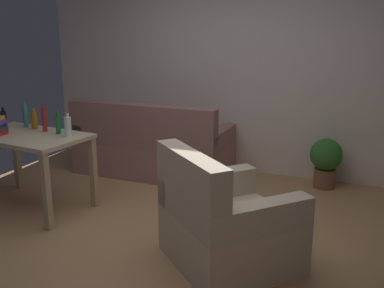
{
  "coord_description": "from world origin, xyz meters",
  "views": [
    {
      "loc": [
        1.57,
        -3.1,
        1.78
      ],
      "look_at": [
        0.1,
        0.5,
        0.75
      ],
      "focal_mm": 41.52,
      "sensor_mm": 36.0,
      "label": 1
    }
  ],
  "objects_px": {
    "potted_plant": "(326,160)",
    "armchair": "(224,225)",
    "bottle_green": "(58,124)",
    "couch": "(152,150)",
    "desk": "(27,145)",
    "bottle_amber": "(34,120)",
    "bottle_dark": "(4,119)",
    "bottle_red": "(44,119)",
    "bottle_clear": "(68,126)",
    "bottle_tall": "(25,116)"
  },
  "relations": [
    {
      "from": "bottle_amber",
      "to": "couch",
      "type": "bearing_deg",
      "value": 58.11
    },
    {
      "from": "desk",
      "to": "armchair",
      "type": "height_order",
      "value": "armchair"
    },
    {
      "from": "armchair",
      "to": "bottle_tall",
      "type": "height_order",
      "value": "bottle_tall"
    },
    {
      "from": "bottle_clear",
      "to": "bottle_dark",
      "type": "bearing_deg",
      "value": 174.07
    },
    {
      "from": "armchair",
      "to": "bottle_dark",
      "type": "relative_size",
      "value": 5.86
    },
    {
      "from": "bottle_dark",
      "to": "bottle_tall",
      "type": "distance_m",
      "value": 0.23
    },
    {
      "from": "potted_plant",
      "to": "bottle_amber",
      "type": "distance_m",
      "value": 3.19
    },
    {
      "from": "couch",
      "to": "bottle_clear",
      "type": "relative_size",
      "value": 8.07
    },
    {
      "from": "bottle_amber",
      "to": "bottle_green",
      "type": "relative_size",
      "value": 0.95
    },
    {
      "from": "bottle_dark",
      "to": "bottle_red",
      "type": "bearing_deg",
      "value": -0.71
    },
    {
      "from": "desk",
      "to": "bottle_red",
      "type": "distance_m",
      "value": 0.3
    },
    {
      "from": "bottle_amber",
      "to": "bottle_clear",
      "type": "xyz_separation_m",
      "value": [
        0.53,
        -0.14,
        0.01
      ]
    },
    {
      "from": "couch",
      "to": "bottle_red",
      "type": "distance_m",
      "value": 1.47
    },
    {
      "from": "potted_plant",
      "to": "bottle_green",
      "type": "bearing_deg",
      "value": -146.92
    },
    {
      "from": "bottle_tall",
      "to": "bottle_clear",
      "type": "height_order",
      "value": "bottle_tall"
    },
    {
      "from": "desk",
      "to": "bottle_green",
      "type": "distance_m",
      "value": 0.38
    },
    {
      "from": "desk",
      "to": "bottle_dark",
      "type": "height_order",
      "value": "bottle_dark"
    },
    {
      "from": "bottle_green",
      "to": "bottle_clear",
      "type": "relative_size",
      "value": 1.0
    },
    {
      "from": "bottle_dark",
      "to": "bottle_green",
      "type": "height_order",
      "value": "bottle_green"
    },
    {
      "from": "bottle_tall",
      "to": "bottle_amber",
      "type": "bearing_deg",
      "value": -15.64
    },
    {
      "from": "bottle_green",
      "to": "couch",
      "type": "bearing_deg",
      "value": 73.72
    },
    {
      "from": "couch",
      "to": "bottle_red",
      "type": "relative_size",
      "value": 6.68
    },
    {
      "from": "armchair",
      "to": "bottle_red",
      "type": "height_order",
      "value": "bottle_red"
    },
    {
      "from": "bottle_dark",
      "to": "bottle_amber",
      "type": "distance_m",
      "value": 0.36
    },
    {
      "from": "bottle_dark",
      "to": "bottle_amber",
      "type": "xyz_separation_m",
      "value": [
        0.36,
        0.04,
        0.0
      ]
    },
    {
      "from": "bottle_amber",
      "to": "bottle_dark",
      "type": "bearing_deg",
      "value": -172.91
    },
    {
      "from": "desk",
      "to": "bottle_tall",
      "type": "height_order",
      "value": "bottle_tall"
    },
    {
      "from": "desk",
      "to": "couch",
      "type": "bearing_deg",
      "value": 71.48
    },
    {
      "from": "armchair",
      "to": "couch",
      "type": "bearing_deg",
      "value": -6.78
    },
    {
      "from": "potted_plant",
      "to": "bottle_dark",
      "type": "bearing_deg",
      "value": -153.93
    },
    {
      "from": "bottle_red",
      "to": "bottle_amber",
      "type": "bearing_deg",
      "value": 163.62
    },
    {
      "from": "bottle_green",
      "to": "bottle_tall",
      "type": "bearing_deg",
      "value": 166.61
    },
    {
      "from": "armchair",
      "to": "bottle_clear",
      "type": "distance_m",
      "value": 1.84
    },
    {
      "from": "bottle_amber",
      "to": "bottle_tall",
      "type": "bearing_deg",
      "value": 164.36
    },
    {
      "from": "couch",
      "to": "bottle_amber",
      "type": "distance_m",
      "value": 1.49
    },
    {
      "from": "desk",
      "to": "potted_plant",
      "type": "height_order",
      "value": "desk"
    },
    {
      "from": "potted_plant",
      "to": "bottle_amber",
      "type": "relative_size",
      "value": 2.6
    },
    {
      "from": "potted_plant",
      "to": "bottle_red",
      "type": "height_order",
      "value": "bottle_red"
    },
    {
      "from": "couch",
      "to": "potted_plant",
      "type": "height_order",
      "value": "couch"
    },
    {
      "from": "potted_plant",
      "to": "armchair",
      "type": "xyz_separation_m",
      "value": [
        -0.54,
        -2.03,
        -0.01
      ]
    },
    {
      "from": "couch",
      "to": "bottle_clear",
      "type": "bearing_deg",
      "value": 81.1
    },
    {
      "from": "armchair",
      "to": "bottle_green",
      "type": "bearing_deg",
      "value": 28.12
    },
    {
      "from": "potted_plant",
      "to": "armchair",
      "type": "bearing_deg",
      "value": -104.77
    },
    {
      "from": "bottle_amber",
      "to": "bottle_red",
      "type": "xyz_separation_m",
      "value": [
        0.18,
        -0.05,
        0.03
      ]
    },
    {
      "from": "bottle_tall",
      "to": "bottle_green",
      "type": "xyz_separation_m",
      "value": [
        0.52,
        -0.12,
        -0.02
      ]
    },
    {
      "from": "armchair",
      "to": "bottle_red",
      "type": "xyz_separation_m",
      "value": [
        -2.06,
        0.49,
        0.56
      ]
    },
    {
      "from": "couch",
      "to": "bottle_amber",
      "type": "height_order",
      "value": "bottle_amber"
    },
    {
      "from": "couch",
      "to": "bottle_green",
      "type": "relative_size",
      "value": 8.1
    },
    {
      "from": "armchair",
      "to": "potted_plant",
      "type": "bearing_deg",
      "value": -62.76
    },
    {
      "from": "desk",
      "to": "potted_plant",
      "type": "relative_size",
      "value": 2.23
    }
  ]
}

